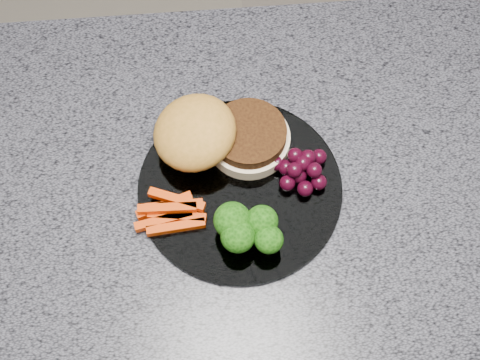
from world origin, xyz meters
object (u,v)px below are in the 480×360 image
island_cabinet (289,293)px  plate (240,188)px  burger (214,136)px  grape_bunch (302,169)px

island_cabinet → plate: plate is taller
burger → grape_bunch: (0.11, -0.05, -0.01)m
plate → grape_bunch: grape_bunch is taller
burger → plate: bearing=-76.3°
plate → grape_bunch: bearing=8.5°
plate → burger: size_ratio=1.34×
grape_bunch → plate: bearing=-171.5°
plate → grape_bunch: 0.08m
island_cabinet → grape_bunch: (-0.01, 0.02, 0.49)m
grape_bunch → island_cabinet: bearing=-50.2°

